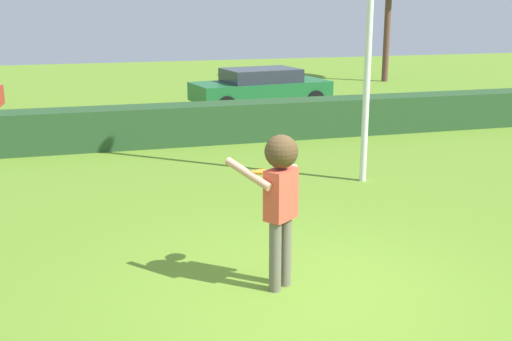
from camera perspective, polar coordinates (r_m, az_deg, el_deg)
The scene contains 5 objects.
ground_plane at distance 7.35m, azimuth 4.56°, elevation -10.93°, with size 60.00×60.00×0.00m, color olive.
person at distance 7.05m, azimuth 2.20°, elevation -1.72°, with size 0.81×0.56×1.81m.
frisbee at distance 7.41m, azimuth 0.55°, elevation -0.12°, with size 0.26×0.26×0.05m.
hedge_row at distance 14.89m, azimuth -6.66°, elevation 4.16°, with size 28.19×0.90×0.91m, color #274A26.
parked_car_green at distance 19.71m, azimuth 0.43°, elevation 7.55°, with size 4.40×2.29×1.25m.
Camera 1 is at (-2.39, -6.18, 3.19)m, focal length 44.38 mm.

